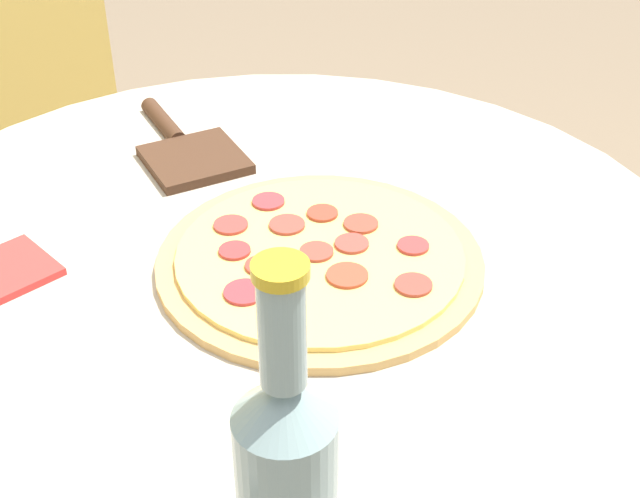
% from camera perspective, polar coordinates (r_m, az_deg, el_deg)
% --- Properties ---
extents(table, '(0.92, 0.92, 0.75)m').
position_cam_1_polar(table, '(1.06, -2.79, -10.10)').
color(table, '#B2A893').
rests_on(table, ground_plane).
extents(pizza, '(0.33, 0.33, 0.02)m').
position_cam_1_polar(pizza, '(0.90, -0.02, -0.62)').
color(pizza, tan).
rests_on(pizza, table).
extents(beer_bottle, '(0.07, 0.07, 0.26)m').
position_cam_1_polar(beer_bottle, '(0.58, -2.15, -14.02)').
color(beer_bottle, gray).
rests_on(beer_bottle, table).
extents(pizza_paddle, '(0.18, 0.22, 0.02)m').
position_cam_1_polar(pizza_paddle, '(1.11, -8.58, 6.34)').
color(pizza_paddle, '#422819').
rests_on(pizza_paddle, table).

